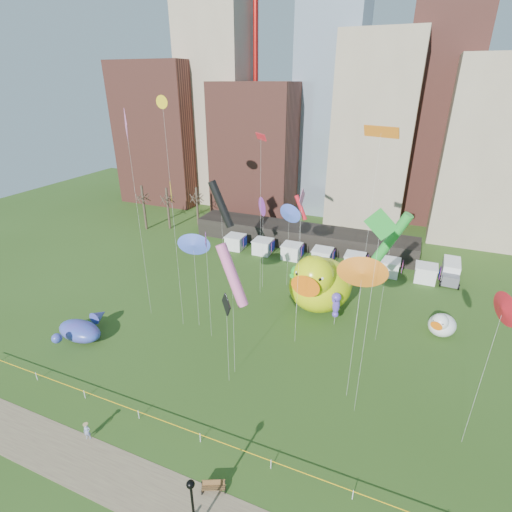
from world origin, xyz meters
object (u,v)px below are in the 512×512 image
at_px(park_bench, 213,486).
at_px(lamppost, 192,501).
at_px(whale_inflatable, 81,330).
at_px(woman, 87,432).
at_px(big_duck, 319,283).
at_px(seahorse_purple, 336,303).
at_px(seahorse_green, 298,280).
at_px(small_duck, 442,324).
at_px(box_truck, 451,271).

relative_size(park_bench, lamppost, 0.35).
xyz_separation_m(whale_inflatable, woman, (10.59, -9.99, -0.34)).
height_order(big_duck, seahorse_purple, big_duck).
xyz_separation_m(seahorse_green, lamppost, (1.59, -26.66, -1.63)).
bearing_deg(small_duck, box_truck, 106.16).
xyz_separation_m(seahorse_purple, box_truck, (12.94, 17.85, -1.64)).
relative_size(seahorse_purple, whale_inflatable, 0.61).
relative_size(seahorse_purple, park_bench, 2.50).
bearing_deg(park_bench, seahorse_purple, 56.60).
distance_m(big_duck, seahorse_purple, 3.94).
distance_m(park_bench, woman, 11.36).
bearing_deg(small_duck, park_bench, -98.18).
height_order(park_bench, woman, woman).
xyz_separation_m(seahorse_purple, whale_inflatable, (-25.44, -13.35, -1.86)).
relative_size(whale_inflatable, lamppost, 1.42).
xyz_separation_m(seahorse_green, seahorse_purple, (4.85, -0.52, -1.71)).
xyz_separation_m(seahorse_purple, lamppost, (-3.26, -26.13, 0.08)).
distance_m(big_duck, whale_inflatable, 27.93).
bearing_deg(big_duck, small_duck, 5.37).
distance_m(seahorse_green, woman, 26.16).
bearing_deg(woman, whale_inflatable, 113.24).
distance_m(big_duck, woman, 28.89).
bearing_deg(lamppost, seahorse_green, 93.41).
bearing_deg(small_duck, seahorse_green, -150.77).
bearing_deg(lamppost, woman, 166.42).
height_order(seahorse_green, woman, seahorse_green).
height_order(park_bench, box_truck, box_truck).
bearing_deg(seahorse_green, lamppost, -69.50).
height_order(big_duck, park_bench, big_duck).
height_order(small_duck, box_truck, small_duck).
bearing_deg(box_truck, park_bench, -109.58).
relative_size(seahorse_green, lamppost, 1.33).
relative_size(big_duck, whale_inflatable, 1.53).
bearing_deg(seahorse_green, big_duck, 63.45).
xyz_separation_m(big_duck, seahorse_purple, (2.75, -2.73, -0.73)).
height_order(park_bench, lamppost, lamppost).
bearing_deg(whale_inflatable, seahorse_purple, 30.77).
height_order(whale_inflatable, park_bench, whale_inflatable).
distance_m(small_duck, seahorse_purple, 11.84).
xyz_separation_m(big_duck, small_duck, (14.19, -0.08, -2.29)).
xyz_separation_m(small_duck, lamppost, (-14.70, -28.78, 1.64)).
bearing_deg(small_duck, woman, -113.55).
relative_size(seahorse_purple, lamppost, 0.87).
bearing_deg(woman, seahorse_purple, 34.08).
height_order(seahorse_green, seahorse_purple, seahorse_green).
height_order(seahorse_green, park_bench, seahorse_green).
bearing_deg(whale_inflatable, woman, -40.24).
distance_m(seahorse_green, seahorse_purple, 5.17).
bearing_deg(big_duck, seahorse_green, -127.95).
bearing_deg(big_duck, lamppost, -85.33).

